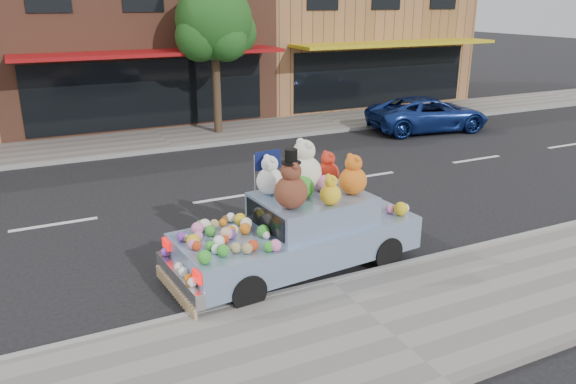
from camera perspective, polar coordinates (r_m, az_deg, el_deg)
ground at (r=13.84m, az=-6.06°, el=-0.58°), size 120.00×120.00×0.00m
near_sidewalk at (r=8.56m, az=9.47°, el=-13.43°), size 60.00×3.00×0.12m
far_sidewalk at (r=19.83m, az=-12.56°, el=5.26°), size 60.00×3.00×0.12m
near_kerb at (r=9.64m, az=4.32°, el=-9.21°), size 60.00×0.12×0.13m
far_kerb at (r=18.41m, az=-11.43°, el=4.31°), size 60.00×0.12×0.13m
storefront_mid at (r=24.68m, az=-16.35°, el=16.02°), size 10.00×9.80×7.30m
storefront_right at (r=28.21m, az=4.94°, el=16.95°), size 10.00×9.80×7.30m
street_tree at (r=19.92m, az=-7.48°, el=16.19°), size 3.00×2.70×5.22m
car_blue at (r=21.42m, az=14.05°, el=7.69°), size 4.73×2.68×1.25m
art_car at (r=9.91m, az=1.10°, el=-3.49°), size 4.62×2.13×2.35m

